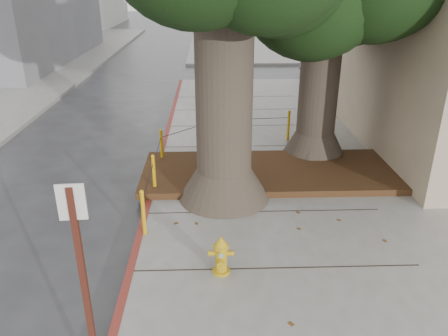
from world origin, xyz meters
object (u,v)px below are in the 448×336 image
at_px(car_silver, 333,64).
at_px(car_red, 398,62).
at_px(fire_hydrant, 221,255).
at_px(signpost, 85,287).

distance_m(car_silver, car_red, 3.76).
xyz_separation_m(fire_hydrant, signpost, (-1.50, -2.30, 1.23)).
relative_size(fire_hydrant, car_red, 0.19).
bearing_deg(signpost, car_silver, 64.02).
distance_m(signpost, car_silver, 21.12).
bearing_deg(fire_hydrant, car_red, 62.19).
relative_size(fire_hydrant, car_silver, 0.20).
bearing_deg(signpost, car_red, 55.93).
height_order(signpost, car_silver, signpost).
relative_size(signpost, car_silver, 0.80).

